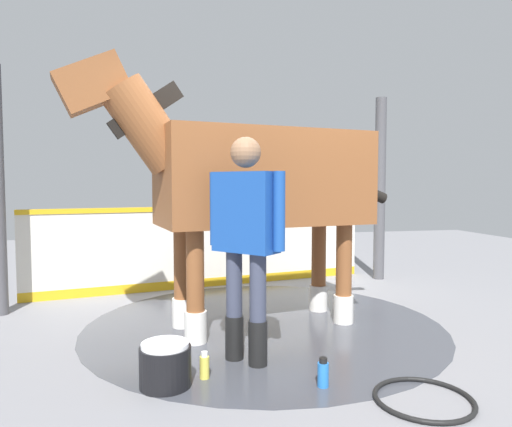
% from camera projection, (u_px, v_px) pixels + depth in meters
% --- Properties ---
extents(ground_plane, '(16.00, 16.00, 0.02)m').
position_uv_depth(ground_plane, '(266.00, 318.00, 4.92)').
color(ground_plane, gray).
extents(wet_patch, '(3.56, 3.56, 0.00)m').
position_uv_depth(wet_patch, '(264.00, 324.00, 4.66)').
color(wet_patch, '#42444C').
rests_on(wet_patch, ground).
extents(barrier_wall, '(0.94, 4.70, 1.11)m').
position_uv_depth(barrier_wall, '(209.00, 249.00, 6.40)').
color(barrier_wall, silver).
rests_on(barrier_wall, ground).
extents(roof_post_far, '(0.16, 0.16, 2.68)m').
position_uv_depth(roof_post_far, '(380.00, 189.00, 6.86)').
color(roof_post_far, '#4C4C51').
rests_on(roof_post_far, ground).
extents(horse, '(1.27, 3.36, 2.54)m').
position_uv_depth(horse, '(253.00, 181.00, 4.53)').
color(horse, brown).
rests_on(horse, ground).
extents(handler, '(0.54, 0.51, 1.78)m').
position_uv_depth(handler, '(246.00, 232.00, 3.62)').
color(handler, black).
rests_on(handler, ground).
extents(wash_bucket, '(0.36, 0.36, 0.31)m').
position_uv_depth(wash_bucket, '(165.00, 365.00, 3.23)').
color(wash_bucket, black).
rests_on(wash_bucket, ground).
extents(bottle_shampoo, '(0.07, 0.07, 0.20)m').
position_uv_depth(bottle_shampoo, '(204.00, 366.00, 3.36)').
color(bottle_shampoo, '#D8CC4C').
rests_on(bottle_shampoo, ground).
extents(bottle_spray, '(0.08, 0.08, 0.21)m').
position_uv_depth(bottle_spray, '(323.00, 373.00, 3.22)').
color(bottle_spray, blue).
rests_on(bottle_spray, ground).
extents(hose_coil, '(0.65, 0.65, 0.03)m').
position_uv_depth(hose_coil, '(424.00, 399.00, 3.01)').
color(hose_coil, black).
rests_on(hose_coil, ground).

